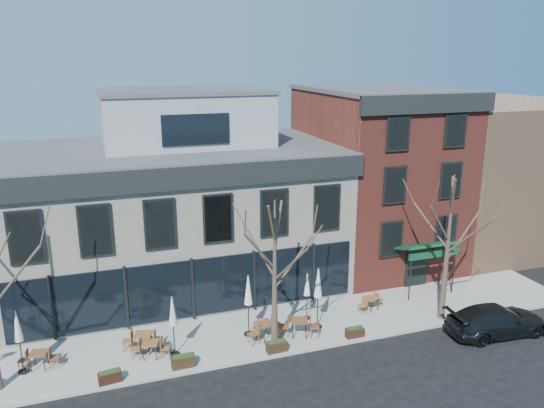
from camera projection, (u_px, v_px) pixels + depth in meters
name	position (u px, v px, depth m)	size (l,w,h in m)	color
ground	(194.00, 322.00, 26.90)	(120.00, 120.00, 0.00)	black
sidewalk_front	(268.00, 331.00, 25.94)	(33.50, 4.70, 0.15)	gray
corner_building	(175.00, 207.00, 30.26)	(18.39, 10.39, 11.10)	silver
red_brick_building	(376.00, 175.00, 33.96)	(8.20, 11.78, 11.18)	maroon
bg_building	(492.00, 171.00, 38.17)	(12.00, 12.00, 10.00)	#8C664C
tree_mid	(275.00, 274.00, 23.26)	(3.50, 3.55, 7.04)	#382B21
tree_right	(448.00, 247.00, 26.00)	(3.72, 3.77, 7.48)	#382B21
parked_sedan	(497.00, 320.00, 25.59)	(2.04, 5.02, 1.46)	black
cafe_set_0	(39.00, 358.00, 22.57)	(1.77, 0.81, 0.91)	brown
cafe_set_1	(143.00, 340.00, 23.91)	(1.97, 1.04, 1.01)	brown
cafe_set_2	(151.00, 348.00, 23.38)	(1.78, 0.90, 0.91)	brown
cafe_set_3	(265.00, 329.00, 24.91)	(1.95, 1.09, 1.01)	brown
cafe_set_4	(299.00, 326.00, 25.15)	(1.99, 1.14, 1.03)	brown
cafe_set_5	(371.00, 302.00, 27.75)	(1.67, 0.88, 0.86)	brown
umbrella_0	(18.00, 329.00, 21.85)	(0.46, 0.46, 2.86)	black
umbrella_1	(173.00, 314.00, 23.18)	(0.45, 0.45, 2.83)	black
umbrella_2	(248.00, 293.00, 24.84)	(0.49, 0.49, 3.06)	black
umbrella_3	(318.00, 286.00, 25.54)	(0.50, 0.50, 3.11)	black
umbrella_4	(307.00, 287.00, 26.51)	(0.39, 0.39, 2.46)	black
planter_0	(110.00, 377.00, 21.65)	(0.96, 0.48, 0.52)	black
planter_1	(183.00, 361.00, 22.71)	(1.02, 0.44, 0.56)	black
planter_2	(277.00, 346.00, 23.90)	(0.96, 0.41, 0.53)	#321F10
planter_3	(355.00, 332.00, 25.15)	(0.88, 0.35, 0.49)	black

